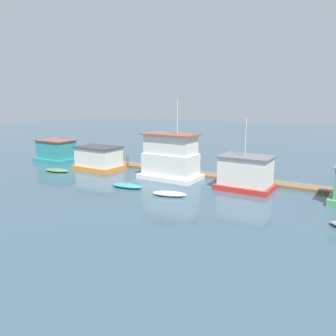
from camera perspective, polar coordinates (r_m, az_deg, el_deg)
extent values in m
plane|color=#385160|center=(36.49, 0.83, -1.88)|extent=(200.00, 200.00, 0.00)
cube|color=brown|center=(39.26, 3.32, -0.69)|extent=(51.00, 2.13, 0.30)
cube|color=teal|center=(49.25, -18.78, 1.41)|extent=(5.62, 3.87, 0.57)
cube|color=teal|center=(49.02, -18.90, 3.13)|extent=(4.85, 3.10, 2.43)
cube|color=brown|center=(48.86, -18.99, 4.60)|extent=(5.15, 3.40, 0.12)
cube|color=orange|center=(42.50, -11.89, 0.17)|extent=(5.73, 3.93, 0.50)
cube|color=silver|center=(42.26, -11.97, 2.00)|extent=(5.16, 3.37, 2.25)
cube|color=#38383D|center=(42.08, -12.04, 3.59)|extent=(5.46, 3.67, 0.12)
cube|color=white|center=(36.60, 0.45, -1.44)|extent=(6.60, 4.03, 0.50)
cube|color=silver|center=(36.30, 0.45, 0.75)|extent=(5.78, 3.20, 2.34)
cube|color=silver|center=(35.94, 0.46, 4.21)|extent=(5.38, 2.81, 2.08)
cube|color=brown|center=(35.81, 0.46, 5.96)|extent=(6.08, 3.50, 0.12)
cylinder|color=#B2B2B7|center=(35.25, 1.62, 8.99)|extent=(0.12, 0.12, 3.71)
cube|color=red|center=(33.06, 13.22, -3.18)|extent=(5.26, 3.72, 0.52)
cube|color=silver|center=(32.69, 13.35, -0.46)|extent=(4.66, 3.12, 2.70)
cube|color=slate|center=(32.43, 13.47, 1.98)|extent=(4.96, 3.42, 0.12)
cylinder|color=#B2B2B7|center=(32.22, 13.35, 5.27)|extent=(0.12, 0.12, 3.61)
ellipsoid|color=#47844C|center=(42.32, -18.77, -0.35)|extent=(3.53, 1.99, 0.37)
cube|color=#997F60|center=(42.30, -18.78, -0.18)|extent=(0.35, 1.26, 0.08)
ellipsoid|color=teal|center=(33.06, -7.13, -3.05)|extent=(3.56, 1.79, 0.41)
cube|color=#997F60|center=(33.02, -7.14, -2.81)|extent=(0.31, 1.13, 0.08)
ellipsoid|color=white|center=(29.99, 0.25, -4.50)|extent=(3.38, 2.04, 0.42)
cube|color=#997F60|center=(29.95, 0.25, -4.23)|extent=(0.44, 0.96, 0.08)
cylinder|color=brown|center=(42.40, -7.05, 1.13)|extent=(0.28, 0.28, 1.68)
cylinder|color=brown|center=(47.97, -14.81, 2.09)|extent=(0.20, 0.20, 1.74)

